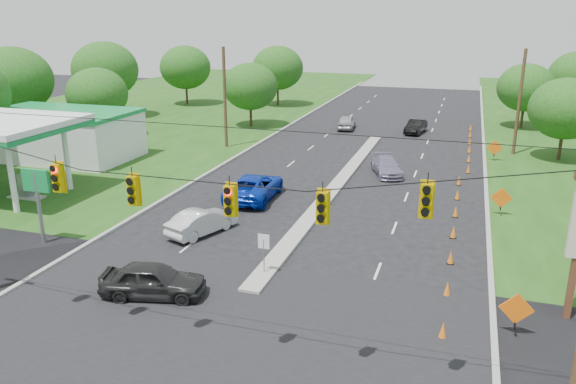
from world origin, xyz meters
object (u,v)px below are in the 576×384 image
(white_sedan, at_px, (202,222))
(gas_station, at_px, (50,132))
(black_sedan, at_px, (153,280))
(blue_pickup, at_px, (254,187))

(white_sedan, bearing_deg, gas_station, -8.60)
(black_sedan, height_order, blue_pickup, blue_pickup)
(gas_station, relative_size, blue_pickup, 3.32)
(gas_station, xyz_separation_m, white_sedan, (18.53, -10.36, -1.87))
(white_sedan, xyz_separation_m, blue_pickup, (0.53, 6.73, 0.12))
(gas_station, relative_size, black_sedan, 4.37)
(blue_pickup, bearing_deg, gas_station, -13.59)
(gas_station, xyz_separation_m, black_sedan, (19.82, -17.64, -1.81))
(gas_station, distance_m, white_sedan, 21.31)
(gas_station, xyz_separation_m, blue_pickup, (19.06, -3.63, -1.75))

